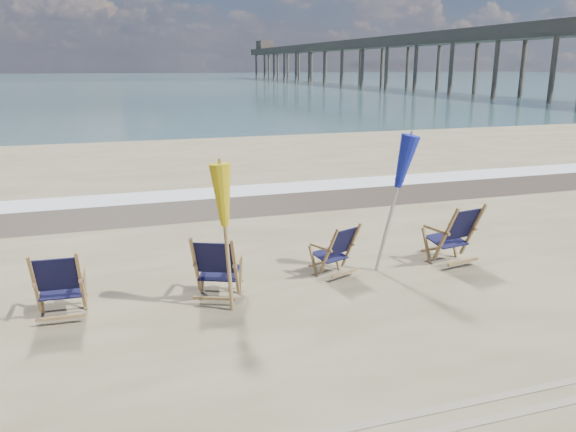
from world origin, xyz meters
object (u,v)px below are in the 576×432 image
umbrella_blue (394,167)px  fishing_pier (378,56)px  umbrella_yellow (226,203)px  beach_chair_0 (81,284)px  beach_chair_3 (473,232)px  beach_chair_1 (235,269)px  beach_chair_2 (351,247)px

umbrella_blue → fishing_pier: (36.46, 72.53, 2.88)m
umbrella_yellow → fishing_pier: 83.16m
beach_chair_0 → fishing_pier: size_ratio=0.01×
beach_chair_0 → beach_chair_3: (6.37, 0.28, 0.05)m
beach_chair_1 → umbrella_yellow: umbrella_yellow is taller
beach_chair_2 → umbrella_yellow: size_ratio=0.44×
beach_chair_0 → fishing_pier: (41.27, 72.87, 4.14)m
beach_chair_1 → fishing_pier: bearing=-95.1°
beach_chair_3 → umbrella_blue: bearing=-12.3°
fishing_pier → beach_chair_2: bearing=-117.1°
umbrella_yellow → umbrella_blue: 2.96m
fishing_pier → umbrella_blue: bearing=-116.7°
beach_chair_3 → fishing_pier: 80.66m
beach_chair_3 → umbrella_yellow: 4.58m
umbrella_yellow → fishing_pier: bearing=61.7°
umbrella_yellow → fishing_pier: fishing_pier is taller
beach_chair_2 → umbrella_blue: size_ratio=0.39×
beach_chair_0 → beach_chair_1: bearing=179.8°
beach_chair_0 → beach_chair_1: 2.09m
umbrella_yellow → beach_chair_3: bearing=7.7°
beach_chair_2 → beach_chair_0: bearing=-15.5°
umbrella_blue → fishing_pier: size_ratio=0.02×
beach_chair_0 → umbrella_yellow: (1.93, -0.33, 1.04)m
beach_chair_2 → fishing_pier: size_ratio=0.01×
beach_chair_3 → umbrella_blue: (-1.56, 0.06, 1.21)m
beach_chair_1 → beach_chair_3: beach_chair_3 is taller
beach_chair_0 → umbrella_blue: (4.81, 0.34, 1.26)m
beach_chair_3 → umbrella_yellow: size_ratio=0.54×
beach_chair_3 → fishing_pier: bearing=-125.7°
umbrella_yellow → umbrella_blue: size_ratio=0.90×
beach_chair_1 → fishing_pier: 82.95m
beach_chair_3 → beach_chair_1: bearing=-4.8°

